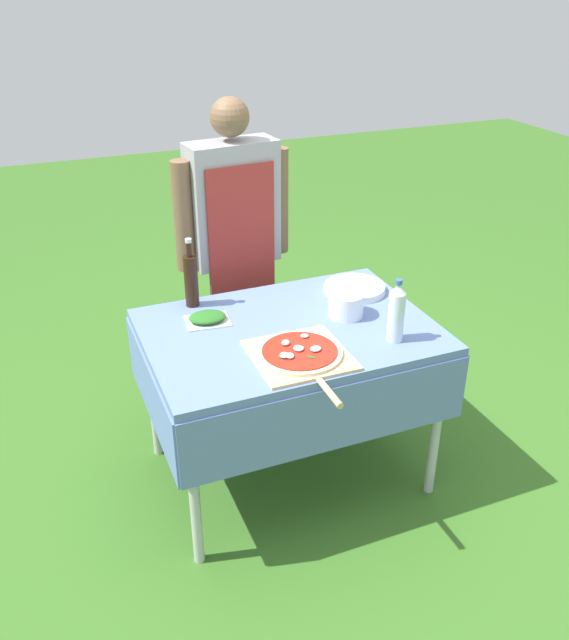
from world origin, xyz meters
The scene contains 9 objects.
ground_plane centered at (0.00, 0.00, 0.00)m, with size 12.00×12.00×0.00m, color #386B23.
prep_table centered at (0.00, 0.00, 0.66)m, with size 1.18×0.84×0.75m.
person_cook centered at (0.00, 0.69, 0.91)m, with size 0.58×0.22×1.55m.
pizza_on_peel centered at (-0.05, -0.23, 0.76)m, with size 0.36×0.53×0.05m.
oil_bottle centered at (-0.31, 0.35, 0.87)m, with size 0.06×0.06×0.31m.
water_bottle centered at (0.35, -0.25, 0.87)m, with size 0.07×0.07×0.26m.
herb_container centered at (-0.29, 0.18, 0.77)m, with size 0.19×0.16×0.04m.
mixing_tub centered at (0.26, 0.01, 0.80)m, with size 0.15×0.15×0.10m, color silver.
plate_stack centered at (0.41, 0.21, 0.76)m, with size 0.28×0.28×0.03m.
Camera 1 is at (-0.93, -2.23, 2.07)m, focal length 38.00 mm.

